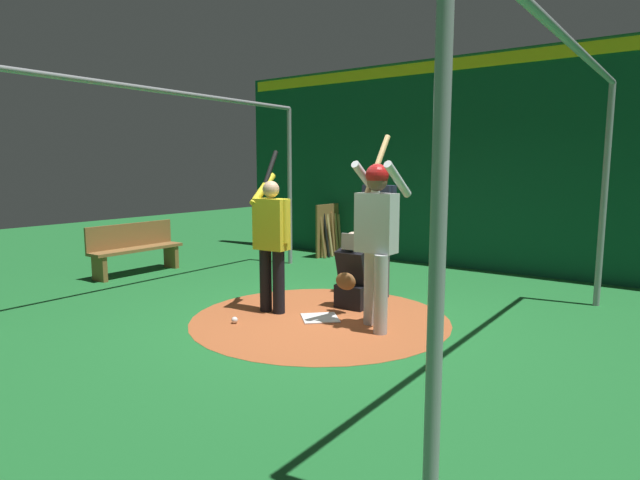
{
  "coord_description": "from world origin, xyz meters",
  "views": [
    {
      "loc": [
        4.94,
        3.56,
        1.81
      ],
      "look_at": [
        0.0,
        0.0,
        0.95
      ],
      "focal_mm": 29.58,
      "sensor_mm": 36.0,
      "label": 1
    }
  ],
  "objects": [
    {
      "name": "ground_plane",
      "position": [
        0.0,
        0.0,
        0.0
      ],
      "size": [
        25.42,
        25.42,
        0.0
      ],
      "primitive_type": "plane",
      "color": "#1E6B2D"
    },
    {
      "name": "dirt_circle",
      "position": [
        0.0,
        0.0,
        0.0
      ],
      "size": [
        3.07,
        3.07,
        0.01
      ],
      "primitive_type": "cylinder",
      "color": "#AD562D",
      "rests_on": "ground"
    },
    {
      "name": "home_plate",
      "position": [
        0.0,
        0.0,
        0.01
      ],
      "size": [
        0.59,
        0.59,
        0.01
      ],
      "primitive_type": "cube",
      "rotation": [
        0.0,
        0.0,
        0.79
      ],
      "color": "white",
      "rests_on": "dirt_circle"
    },
    {
      "name": "batter",
      "position": [
        -0.06,
        0.72,
        1.12
      ],
      "size": [
        0.68,
        0.49,
        2.16
      ],
      "color": "#B3B3B7",
      "rests_on": "ground"
    },
    {
      "name": "catcher",
      "position": [
        -0.66,
        0.05,
        0.39
      ],
      "size": [
        0.58,
        0.4,
        0.99
      ],
      "color": "black",
      "rests_on": "ground"
    },
    {
      "name": "umpire",
      "position": [
        -1.38,
        -0.0,
        1.01
      ],
      "size": [
        0.22,
        0.49,
        1.78
      ],
      "color": "#4C4C51",
      "rests_on": "ground"
    },
    {
      "name": "visitor",
      "position": [
        0.1,
        -0.66,
        0.94
      ],
      "size": [
        0.55,
        0.52,
        2.01
      ],
      "rotation": [
        0.0,
        0.0,
        0.07
      ],
      "color": "black",
      "rests_on": "ground"
    },
    {
      "name": "back_wall",
      "position": [
        -4.15,
        0.0,
        1.86
      ],
      "size": [
        0.22,
        9.42,
        3.69
      ],
      "color": "#0F472D",
      "rests_on": "ground"
    },
    {
      "name": "cage_frame",
      "position": [
        0.0,
        0.0,
        2.0
      ],
      "size": [
        5.3,
        5.22,
        2.87
      ],
      "color": "gray",
      "rests_on": "ground"
    },
    {
      "name": "bat_rack",
      "position": [
        -3.91,
        -2.45,
        0.49
      ],
      "size": [
        1.18,
        0.2,
        1.05
      ],
      "color": "olive",
      "rests_on": "ground"
    },
    {
      "name": "bench",
      "position": [
        -0.34,
        -4.09,
        0.44
      ],
      "size": [
        1.63,
        0.36,
        0.85
      ],
      "color": "olive",
      "rests_on": "ground"
    },
    {
      "name": "baseball_0",
      "position": [
        0.73,
        -0.69,
        0.04
      ],
      "size": [
        0.07,
        0.07,
        0.07
      ],
      "primitive_type": "sphere",
      "color": "white",
      "rests_on": "dirt_circle"
    }
  ]
}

